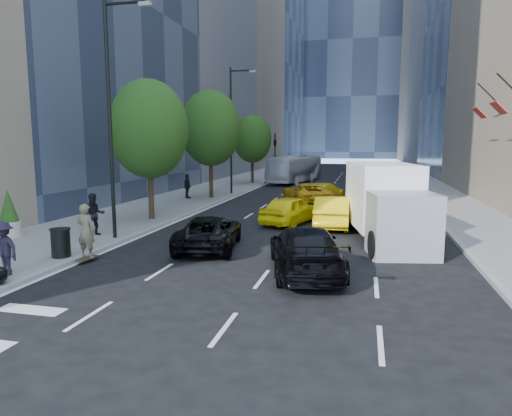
% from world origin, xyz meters
% --- Properties ---
extents(ground, '(160.00, 160.00, 0.00)m').
position_xyz_m(ground, '(0.00, 0.00, 0.00)').
color(ground, black).
rests_on(ground, ground).
extents(sidewalk_left, '(6.00, 120.00, 0.15)m').
position_xyz_m(sidewalk_left, '(-9.00, 30.00, 0.07)').
color(sidewalk_left, slate).
rests_on(sidewalk_left, ground).
extents(sidewalk_right, '(4.00, 120.00, 0.15)m').
position_xyz_m(sidewalk_right, '(10.00, 30.00, 0.07)').
color(sidewalk_right, slate).
rests_on(sidewalk_right, ground).
extents(tower_left_end, '(20.00, 28.00, 60.00)m').
position_xyz_m(tower_left_end, '(-22.00, 92.00, 30.00)').
color(tower_left_end, '#2F374A').
rests_on(tower_left_end, ground).
extents(tower_right_far, '(20.00, 24.00, 50.00)m').
position_xyz_m(tower_right_far, '(22.00, 98.00, 25.00)').
color(tower_right_far, '#88735E').
rests_on(tower_right_far, ground).
extents(lamp_near, '(2.13, 0.22, 10.00)m').
position_xyz_m(lamp_near, '(-6.32, 4.00, 5.81)').
color(lamp_near, black).
rests_on(lamp_near, sidewalk_left).
extents(lamp_far, '(2.13, 0.22, 10.00)m').
position_xyz_m(lamp_far, '(-6.32, 22.00, 5.81)').
color(lamp_far, black).
rests_on(lamp_far, sidewalk_left).
extents(tree_near, '(4.20, 4.20, 7.46)m').
position_xyz_m(tree_near, '(-7.20, 9.00, 4.97)').
color(tree_near, black).
rests_on(tree_near, sidewalk_left).
extents(tree_mid, '(4.50, 4.50, 7.99)m').
position_xyz_m(tree_mid, '(-7.20, 19.00, 5.32)').
color(tree_mid, black).
rests_on(tree_mid, sidewalk_left).
extents(tree_far, '(3.90, 3.90, 6.92)m').
position_xyz_m(tree_far, '(-7.20, 32.00, 4.62)').
color(tree_far, black).
rests_on(tree_far, sidewalk_left).
extents(traffic_signal, '(2.48, 0.53, 5.20)m').
position_xyz_m(traffic_signal, '(-6.40, 40.00, 4.23)').
color(traffic_signal, black).
rests_on(traffic_signal, sidewalk_left).
extents(skateboarder, '(0.75, 0.52, 1.98)m').
position_xyz_m(skateboarder, '(-5.60, 0.59, 0.99)').
color(skateboarder, '#706846').
rests_on(skateboarder, ground).
extents(black_sedan_lincoln, '(2.97, 5.13, 1.35)m').
position_xyz_m(black_sedan_lincoln, '(-2.00, 3.59, 0.67)').
color(black_sedan_lincoln, black).
rests_on(black_sedan_lincoln, ground).
extents(black_sedan_mercedes, '(3.40, 5.74, 1.56)m').
position_xyz_m(black_sedan_mercedes, '(2.24, 1.00, 0.78)').
color(black_sedan_mercedes, black).
rests_on(black_sedan_mercedes, ground).
extents(taxi_a, '(3.06, 4.75, 1.50)m').
position_xyz_m(taxi_a, '(0.30, 10.02, 0.75)').
color(taxi_a, yellow).
rests_on(taxi_a, ground).
extents(taxi_b, '(1.88, 4.86, 1.58)m').
position_xyz_m(taxi_b, '(2.49, 9.68, 0.79)').
color(taxi_b, yellow).
rests_on(taxi_b, ground).
extents(taxi_c, '(4.37, 5.86, 1.48)m').
position_xyz_m(taxi_c, '(0.13, 18.00, 0.74)').
color(taxi_c, '#DB9B0B').
rests_on(taxi_c, ground).
extents(taxi_d, '(3.10, 4.94, 1.34)m').
position_xyz_m(taxi_d, '(1.20, 20.19, 0.67)').
color(taxi_d, '#E4BA0C').
rests_on(taxi_d, ground).
extents(city_bus, '(4.63, 10.91, 2.96)m').
position_xyz_m(city_bus, '(-3.20, 34.97, 1.48)').
color(city_bus, silver).
rests_on(city_bus, ground).
extents(box_truck, '(3.80, 7.34, 3.34)m').
position_xyz_m(box_truck, '(5.01, 6.66, 1.70)').
color(box_truck, white).
rests_on(box_truck, ground).
extents(pedestrian_a, '(1.16, 1.14, 1.89)m').
position_xyz_m(pedestrian_a, '(-7.60, 4.21, 1.10)').
color(pedestrian_a, black).
rests_on(pedestrian_a, sidewalk_left).
extents(pedestrian_b, '(1.06, 1.06, 1.81)m').
position_xyz_m(pedestrian_b, '(-8.72, 18.00, 1.05)').
color(pedestrian_b, black).
rests_on(pedestrian_b, sidewalk_left).
extents(pedestrian_c, '(1.21, 0.84, 1.72)m').
position_xyz_m(pedestrian_c, '(-6.80, -1.97, 1.01)').
color(pedestrian_c, black).
rests_on(pedestrian_c, sidewalk_left).
extents(trash_can, '(0.67, 0.67, 1.00)m').
position_xyz_m(trash_can, '(-6.60, 0.49, 0.65)').
color(trash_can, black).
rests_on(trash_can, sidewalk_left).
extents(planter_shrub, '(0.88, 0.88, 2.12)m').
position_xyz_m(planter_shrub, '(-11.00, 3.00, 1.16)').
color(planter_shrub, beige).
rests_on(planter_shrub, sidewalk_left).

